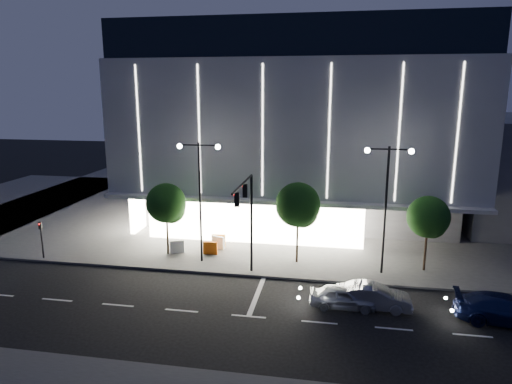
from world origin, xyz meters
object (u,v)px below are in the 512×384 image
object	(u,v)px
car_second	(373,297)
barrier_c	(210,248)
street_lamp_east	(387,191)
car_third	(506,309)
street_lamp_west	(200,185)
tree_left	(167,205)
barrier_a	(219,241)
barrier_b	(177,247)
ped_signal_far	(41,236)
traffic_mast	(247,209)
barrier_d	(218,242)
tree_right	(428,219)
car_lead	(343,297)
tree_mid	(298,207)

from	to	relation	value
car_second	barrier_c	distance (m)	13.54
street_lamp_east	car_third	bearing A→B (deg)	-43.02
street_lamp_west	tree_left	xyz separation A→B (m)	(-2.97, 1.02, -1.92)
barrier_a	car_third	bearing A→B (deg)	-29.10
barrier_a	barrier_c	size ratio (longest dim) A/B	1.00
car_second	barrier_c	bearing A→B (deg)	63.07
barrier_b	street_lamp_east	bearing A→B (deg)	-28.87
ped_signal_far	traffic_mast	bearing A→B (deg)	-4.15
traffic_mast	tree_left	world-z (taller)	traffic_mast
tree_left	car_second	size ratio (longest dim) A/B	1.30
car_second	barrier_a	bearing A→B (deg)	56.41
street_lamp_east	barrier_d	bearing A→B (deg)	167.09
car_second	barrier_b	world-z (taller)	car_second
street_lamp_east	tree_left	xyz separation A→B (m)	(-15.97, 1.02, -1.92)
street_lamp_west	ped_signal_far	xyz separation A→B (m)	(-12.00, -1.50, -4.07)
street_lamp_east	ped_signal_far	bearing A→B (deg)	-176.56
barrier_a	barrier_d	distance (m)	0.42
street_lamp_west	car_second	bearing A→B (deg)	-23.44
street_lamp_east	barrier_b	world-z (taller)	street_lamp_east
car_third	barrier_b	distance (m)	22.63
tree_left	car_second	bearing A→B (deg)	-22.57
street_lamp_east	barrier_c	size ratio (longest dim) A/B	8.18
street_lamp_east	tree_right	size ratio (longest dim) A/B	1.63
tree_left	barrier_a	distance (m)	5.31
barrier_c	street_lamp_west	bearing A→B (deg)	-103.31
car_lead	barrier_c	distance (m)	12.17
car_lead	barrier_d	size ratio (longest dim) A/B	3.57
traffic_mast	tree_right	xyz separation A→B (m)	(12.03, 3.68, -1.14)
tree_right	car_second	distance (m)	8.05
car_third	barrier_b	bearing A→B (deg)	77.60
tree_mid	car_second	size ratio (longest dim) A/B	1.40
traffic_mast	ped_signal_far	bearing A→B (deg)	175.85
tree_left	barrier_c	world-z (taller)	tree_left
car_lead	car_third	xyz separation A→B (m)	(8.85, -0.26, 0.11)
tree_mid	car_third	size ratio (longest dim) A/B	1.14
car_third	street_lamp_east	bearing A→B (deg)	52.64
tree_right	car_third	xyz separation A→B (m)	(3.10, -6.74, -3.10)
barrier_a	barrier_d	size ratio (longest dim) A/B	1.00
car_second	barrier_d	size ratio (longest dim) A/B	4.01
barrier_a	barrier_c	distance (m)	1.81
tree_right	barrier_b	bearing A→B (deg)	179.12
traffic_mast	barrier_d	size ratio (longest dim) A/B	6.43
ped_signal_far	car_lead	xyz separation A→B (m)	(22.28, -3.95, -1.22)
traffic_mast	street_lamp_west	bearing A→B (deg)	146.35
tree_mid	tree_right	bearing A→B (deg)	-0.00
ped_signal_far	tree_mid	distance (m)	19.35
tree_left	car_second	distance (m)	16.59
ped_signal_far	car_second	world-z (taller)	ped_signal_far
tree_mid	barrier_c	world-z (taller)	tree_mid
traffic_mast	ped_signal_far	size ratio (longest dim) A/B	2.36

